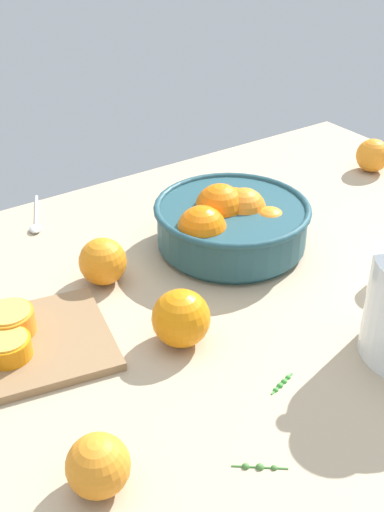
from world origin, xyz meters
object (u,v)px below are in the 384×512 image
object	(u,v)px
orange_half_1	(10,321)
loose_orange_2	(103,262)
orange_half_2	(8,347)
spoon	(36,219)
loose_orange_0	(98,466)
fruit_bowl	(231,222)
loose_orange_1	(181,318)
loose_orange_3	(373,155)

from	to	relation	value
orange_half_1	loose_orange_2	distance (cm)	18.85
orange_half_2	spoon	bearing A→B (deg)	62.44
loose_orange_0	loose_orange_2	world-z (taller)	loose_orange_2
fruit_bowl	orange_half_1	world-z (taller)	fruit_bowl
loose_orange_1	loose_orange_3	size ratio (longest dim) A/B	1.15
orange_half_1	loose_orange_1	xyz separation A→B (cm)	(19.91, -14.46, 1.05)
loose_orange_0	spoon	size ratio (longest dim) A/B	0.46
orange_half_2	loose_orange_0	size ratio (longest dim) A/B	0.91
loose_orange_3	spoon	world-z (taller)	loose_orange_3
fruit_bowl	loose_orange_2	size ratio (longest dim) A/B	3.51
loose_orange_2	fruit_bowl	bearing A→B (deg)	-7.49
fruit_bowl	loose_orange_2	xyz separation A→B (cm)	(-23.74, 3.12, -1.32)
orange_half_2	loose_orange_3	distance (cm)	91.50
loose_orange_3	loose_orange_1	bearing A→B (deg)	-159.38
loose_orange_0	spoon	world-z (taller)	loose_orange_0
loose_orange_1	loose_orange_0	bearing A→B (deg)	-143.32
orange_half_2	loose_orange_2	bearing A→B (deg)	27.51
orange_half_2	loose_orange_1	world-z (taller)	loose_orange_1
loose_orange_1	loose_orange_2	size ratio (longest dim) A/B	1.08
fruit_bowl	loose_orange_1	size ratio (longest dim) A/B	3.25
loose_orange_1	spoon	distance (cm)	46.13
orange_half_2	orange_half_1	bearing A→B (deg)	65.97
loose_orange_0	loose_orange_3	world-z (taller)	loose_orange_3
orange_half_2	loose_orange_1	size ratio (longest dim) A/B	0.77
fruit_bowl	loose_orange_0	distance (cm)	54.39
loose_orange_2	spoon	bearing A→B (deg)	92.72
orange_half_1	orange_half_2	world-z (taller)	orange_half_1
loose_orange_0	loose_orange_3	distance (cm)	98.62
fruit_bowl	loose_orange_2	distance (cm)	23.98
loose_orange_1	orange_half_1	bearing A→B (deg)	144.00
loose_orange_3	spoon	distance (cm)	74.04
orange_half_1	loose_orange_2	xyz separation A→B (cm)	(17.99, 5.60, 0.74)
orange_half_1	spoon	size ratio (longest dim) A/B	0.47
fruit_bowl	loose_orange_2	world-z (taller)	fruit_bowl
loose_orange_0	fruit_bowl	bearing A→B (deg)	37.27
fruit_bowl	orange_half_2	distance (cm)	44.59
loose_orange_3	loose_orange_0	bearing A→B (deg)	-155.08
orange_half_2	loose_orange_0	distance (cm)	25.55
orange_half_2	spoon	xyz separation A→B (cm)	(18.95, 36.31, -2.44)
orange_half_1	loose_orange_1	world-z (taller)	loose_orange_1
spoon	fruit_bowl	bearing A→B (deg)	-49.20
orange_half_1	orange_half_2	distance (cm)	5.38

